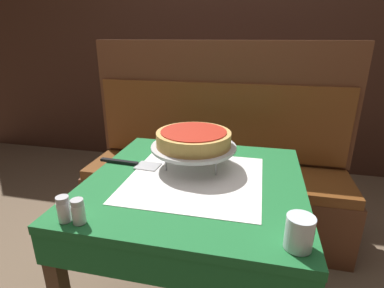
% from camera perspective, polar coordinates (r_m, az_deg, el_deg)
% --- Properties ---
extents(dining_table_front, '(0.83, 0.83, 0.73)m').
position_cam_1_polar(dining_table_front, '(1.22, 0.55, -10.41)').
color(dining_table_front, '#1E6B33').
rests_on(dining_table_front, ground_plane).
extents(dining_table_rear, '(0.59, 0.59, 0.73)m').
position_cam_1_polar(dining_table_rear, '(2.64, 5.17, 5.94)').
color(dining_table_rear, red).
rests_on(dining_table_rear, ground_plane).
extents(booth_bench, '(1.68, 0.46, 1.23)m').
position_cam_1_polar(booth_bench, '(2.01, 4.39, -6.80)').
color(booth_bench, brown).
rests_on(booth_bench, ground_plane).
extents(back_wall_panel, '(6.00, 0.04, 2.40)m').
position_cam_1_polar(back_wall_panel, '(2.91, 8.89, 18.59)').
color(back_wall_panel, '#3D2319').
rests_on(back_wall_panel, ground_plane).
extents(pizza_pan_stand, '(0.35, 0.35, 0.10)m').
position_cam_1_polar(pizza_pan_stand, '(1.24, 0.31, -0.71)').
color(pizza_pan_stand, '#ADADB2').
rests_on(pizza_pan_stand, dining_table_front).
extents(deep_dish_pizza, '(0.31, 0.31, 0.06)m').
position_cam_1_polar(deep_dish_pizza, '(1.23, 0.31, 1.10)').
color(deep_dish_pizza, tan).
rests_on(deep_dish_pizza, pizza_pan_stand).
extents(pizza_server, '(0.28, 0.09, 0.01)m').
position_cam_1_polar(pizza_server, '(1.32, -11.50, -3.64)').
color(pizza_server, '#BCBCC1').
rests_on(pizza_server, dining_table_front).
extents(water_glass_near, '(0.07, 0.07, 0.09)m').
position_cam_1_polar(water_glass_near, '(0.85, 19.77, -15.57)').
color(water_glass_near, silver).
rests_on(water_glass_near, dining_table_front).
extents(salt_shaker, '(0.04, 0.04, 0.08)m').
position_cam_1_polar(salt_shaker, '(0.99, -23.23, -11.32)').
color(salt_shaker, silver).
rests_on(salt_shaker, dining_table_front).
extents(pepper_shaker, '(0.04, 0.04, 0.08)m').
position_cam_1_polar(pepper_shaker, '(0.96, -20.84, -11.92)').
color(pepper_shaker, silver).
rests_on(pepper_shaker, dining_table_front).
extents(condiment_caddy, '(0.12, 0.12, 0.18)m').
position_cam_1_polar(condiment_caddy, '(2.67, 4.86, 9.52)').
color(condiment_caddy, black).
rests_on(condiment_caddy, dining_table_rear).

